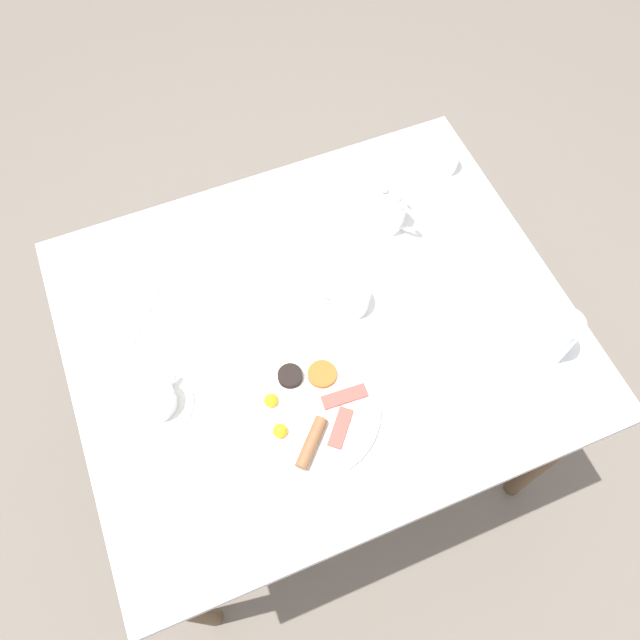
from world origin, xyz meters
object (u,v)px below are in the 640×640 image
Objects in this scene: napkin_folded at (122,312)px; fork_by_plate at (473,360)px; teapot_near at (383,206)px; knife_by_plate at (237,303)px; spoon_for_tea at (192,234)px; teacup_with_saucer_left at (350,300)px; teacup_with_saucer_right at (155,400)px; breakfast_plate at (307,409)px; creamer_jug at (445,160)px; water_glass_tall at (557,337)px.

fork_by_plate is at bearing -120.84° from napkin_folded.
fork_by_plate is (-0.39, -0.02, -0.05)m from teapot_near.
knife_by_plate is (0.31, 0.40, 0.00)m from fork_by_plate.
spoon_for_tea is at bearing 39.78° from teapot_near.
teacup_with_saucer_left is 0.44m from teacup_with_saucer_right.
breakfast_plate is 1.73× the size of fork_by_plate.
napkin_folded is at bearing 96.97° from creamer_jug.
knife_by_plate is 1.43× the size of spoon_for_tea.
water_glass_tall is at bearing 176.95° from creamer_jug.
teapot_near is 1.18× the size of teacup_with_saucer_right.
teacup_with_saucer_left is 0.45m from creamer_jug.
teapot_near is at bearing -41.28° from teacup_with_saucer_left.
fork_by_plate is at bearing -103.59° from teacup_with_saucer_right.
napkin_folded is at bearing 69.85° from teacup_with_saucer_left.
teacup_with_saucer_left is at bearing 40.54° from fork_by_plate.
teacup_with_saucer_left reaches higher than napkin_folded.
teapot_near is 0.64m from teacup_with_saucer_right.
water_glass_tall is at bearing 168.87° from teapot_near.
teacup_with_saucer_left is 0.24m from knife_by_plate.
napkin_folded is (0.23, 0.02, -0.02)m from teacup_with_saucer_right.
teacup_with_saucer_left is 0.74× the size of knife_by_plate.
water_glass_tall is at bearing -97.31° from breakfast_plate.
creamer_jug is at bearing -83.03° from napkin_folded.
teacup_with_saucer_right reaches higher than spoon_for_tea.
teapot_near is 0.94× the size of napkin_folded.
teapot_near is at bearing -67.74° from teacup_with_saucer_right.
teacup_with_saucer_left is at bearing -42.51° from breakfast_plate.
teacup_with_saucer_left is 1.00× the size of teacup_with_saucer_right.
fork_by_plate is (-0.38, -0.63, -0.00)m from napkin_folded.
fork_by_plate is (-0.03, -0.35, -0.01)m from breakfast_plate.
teacup_with_saucer_left is at bearing -139.88° from spoon_for_tea.
teapot_near is 1.35× the size of water_glass_tall.
water_glass_tall is 0.93× the size of spoon_for_tea.
breakfast_plate is at bearing 104.52° from teapot_near.
water_glass_tall reaches higher than spoon_for_tea.
fork_by_plate is at bearing -127.49° from knife_by_plate.
teacup_with_saucer_right reaches higher than fork_by_plate.
water_glass_tall reaches higher than fork_by_plate.
breakfast_plate is 0.49m from spoon_for_tea.
breakfast_plate reaches higher than knife_by_plate.
fork_by_plate is (-0.21, -0.18, -0.02)m from teacup_with_saucer_left.
breakfast_plate reaches higher than spoon_for_tea.
fork_by_plate is at bearing -139.46° from teacup_with_saucer_left.
breakfast_plate is 1.98× the size of teacup_with_saucer_right.
teacup_with_saucer_right is 1.06× the size of spoon_for_tea.
creamer_jug is at bearing -67.65° from teacup_with_saucer_right.
water_glass_tall is (-0.06, -0.50, 0.05)m from breakfast_plate.
teacup_with_saucer_left is at bearing 126.19° from creamer_jug.
water_glass_tall is 0.65m from knife_by_plate.
breakfast_plate is 0.29m from teacup_with_saucer_right.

